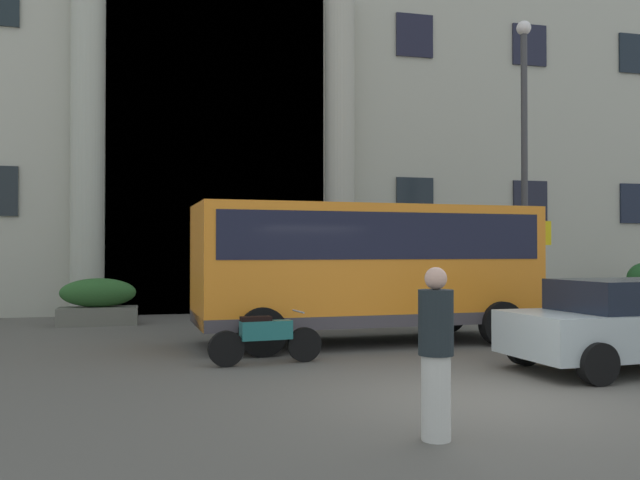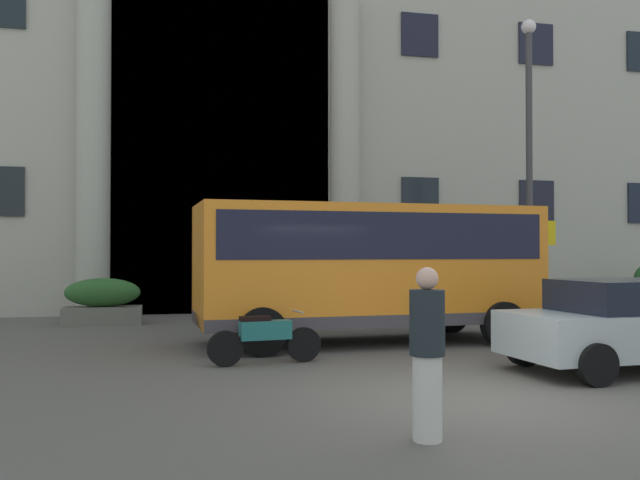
# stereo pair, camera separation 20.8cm
# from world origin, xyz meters

# --- Properties ---
(ground_plane) EXTENTS (80.00, 64.00, 0.12)m
(ground_plane) POSITION_xyz_m (0.00, 0.00, -0.06)
(ground_plane) COLOR #57544C
(office_building_facade) EXTENTS (42.88, 9.73, 16.56)m
(office_building_facade) POSITION_xyz_m (-0.01, 17.47, 8.28)
(office_building_facade) COLOR #ADAB99
(office_building_facade) RESTS_ON ground_plane
(orange_minibus) EXTENTS (7.16, 2.91, 2.86)m
(orange_minibus) POSITION_xyz_m (0.17, 5.50, 1.70)
(orange_minibus) COLOR orange
(orange_minibus) RESTS_ON ground_plane
(bus_stop_sign) EXTENTS (0.44, 0.08, 2.67)m
(bus_stop_sign) POSITION_xyz_m (5.25, 6.96, 1.65)
(bus_stop_sign) COLOR #989A13
(bus_stop_sign) RESTS_ON ground_plane
(hedge_planter_entrance_right) EXTENTS (2.18, 0.83, 1.55)m
(hedge_planter_entrance_right) POSITION_xyz_m (6.16, 10.58, 0.75)
(hedge_planter_entrance_right) COLOR gray
(hedge_planter_entrance_right) RESTS_ON ground_plane
(hedge_planter_west) EXTENTS (1.99, 0.81, 1.21)m
(hedge_planter_west) POSITION_xyz_m (-5.55, 10.43, 0.59)
(hedge_planter_west) COLOR #656459
(hedge_planter_west) RESTS_ON ground_plane
(hedge_planter_east) EXTENTS (1.43, 0.88, 1.69)m
(hedge_planter_east) POSITION_xyz_m (2.61, 10.32, 0.82)
(hedge_planter_east) COLOR gray
(hedge_planter_east) RESTS_ON ground_plane
(parked_sedan_far) EXTENTS (4.03, 2.18, 1.46)m
(parked_sedan_far) POSITION_xyz_m (3.26, 1.38, 0.75)
(parked_sedan_far) COLOR #ADBABB
(parked_sedan_far) RESTS_ON ground_plane
(scooter_by_planter) EXTENTS (1.98, 0.55, 0.89)m
(scooter_by_planter) POSITION_xyz_m (-2.37, 3.35, 0.46)
(scooter_by_planter) COLOR black
(scooter_by_planter) RESTS_ON ground_plane
(pedestrian_man_red_shirt) EXTENTS (0.36, 0.36, 1.76)m
(pedestrian_man_red_shirt) POSITION_xyz_m (-1.41, -1.61, 0.89)
(pedestrian_man_red_shirt) COLOR silver
(pedestrian_man_red_shirt) RESTS_ON ground_plane
(lamppost_plaza_centre) EXTENTS (0.40, 0.40, 8.33)m
(lamppost_plaza_centre) POSITION_xyz_m (5.83, 8.75, 4.80)
(lamppost_plaza_centre) COLOR #3C3B3D
(lamppost_plaza_centre) RESTS_ON ground_plane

